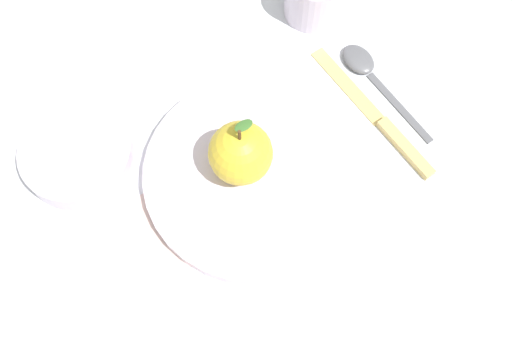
{
  "coord_description": "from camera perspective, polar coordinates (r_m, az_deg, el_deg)",
  "views": [
    {
      "loc": [
        -0.26,
        -0.11,
        0.63
      ],
      "look_at": [
        -0.01,
        -0.0,
        0.02
      ],
      "focal_mm": 41.42,
      "sensor_mm": 36.0,
      "label": 1
    }
  ],
  "objects": [
    {
      "name": "dinner_plate",
      "position": [
        0.68,
        0.0,
        -0.32
      ],
      "size": [
        0.26,
        0.26,
        0.02
      ],
      "color": "silver",
      "rests_on": "ground_plane"
    },
    {
      "name": "apple",
      "position": [
        0.64,
        -1.51,
        1.69
      ],
      "size": [
        0.07,
        0.07,
        0.09
      ],
      "color": "gold",
      "rests_on": "dinner_plate"
    },
    {
      "name": "knife",
      "position": [
        0.73,
        12.04,
        4.59
      ],
      "size": [
        0.12,
        0.2,
        0.01
      ],
      "color": "#D8B766",
      "rests_on": "ground_plane"
    },
    {
      "name": "side_bowl",
      "position": [
        0.71,
        -16.95,
        1.59
      ],
      "size": [
        0.13,
        0.13,
        0.03
      ],
      "color": "silver",
      "rests_on": "ground_plane"
    },
    {
      "name": "spoon",
      "position": [
        0.76,
        10.64,
        9.62
      ],
      "size": [
        0.1,
        0.15,
        0.01
      ],
      "color": "#59595E",
      "rests_on": "ground_plane"
    },
    {
      "name": "linen_napkin",
      "position": [
        0.66,
        -11.69,
        -10.42
      ],
      "size": [
        0.2,
        0.21,
        0.0
      ],
      "primitive_type": "cube",
      "rotation": [
        0.0,
        0.0,
        5.64
      ],
      "color": "beige",
      "rests_on": "ground_plane"
    },
    {
      "name": "ground_plane",
      "position": [
        0.69,
        0.39,
        0.32
      ],
      "size": [
        2.4,
        2.4,
        0.0
      ],
      "primitive_type": "plane",
      "color": "silver"
    }
  ]
}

